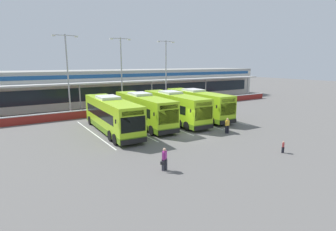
{
  "coord_description": "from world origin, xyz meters",
  "views": [
    {
      "loc": [
        -16.15,
        -20.72,
        7.28
      ],
      "look_at": [
        -0.9,
        3.0,
        1.6
      ],
      "focal_mm": 27.88,
      "sensor_mm": 36.0,
      "label": 1
    }
  ],
  "objects_px": {
    "coach_bus_right_centre": "(197,104)",
    "pedestrian_with_handbag": "(164,159)",
    "coach_bus_leftmost": "(112,116)",
    "pedestrian_child": "(283,147)",
    "coach_bus_centre": "(174,108)",
    "lamp_post_west": "(68,71)",
    "lamp_post_centre": "(121,70)",
    "coach_bus_left_centre": "(143,110)",
    "lamp_post_east": "(166,69)",
    "pedestrian_in_dark_coat": "(227,125)"
  },
  "relations": [
    {
      "from": "lamp_post_east",
      "to": "coach_bus_right_centre",
      "type": "bearing_deg",
      "value": -99.62
    },
    {
      "from": "coach_bus_left_centre",
      "to": "pedestrian_with_handbag",
      "type": "distance_m",
      "value": 13.87
    },
    {
      "from": "coach_bus_left_centre",
      "to": "lamp_post_centre",
      "type": "xyz_separation_m",
      "value": [
        1.67,
        10.18,
        4.5
      ]
    },
    {
      "from": "coach_bus_right_centre",
      "to": "pedestrian_with_handbag",
      "type": "xyz_separation_m",
      "value": [
        -13.32,
        -12.89,
        -0.93
      ]
    },
    {
      "from": "coach_bus_left_centre",
      "to": "lamp_post_west",
      "type": "xyz_separation_m",
      "value": [
        -6.19,
        9.83,
        4.5
      ]
    },
    {
      "from": "pedestrian_in_dark_coat",
      "to": "lamp_post_east",
      "type": "distance_m",
      "value": 20.31
    },
    {
      "from": "coach_bus_centre",
      "to": "lamp_post_west",
      "type": "bearing_deg",
      "value": 135.0
    },
    {
      "from": "pedestrian_child",
      "to": "pedestrian_in_dark_coat",
      "type": "bearing_deg",
      "value": 85.06
    },
    {
      "from": "lamp_post_centre",
      "to": "pedestrian_with_handbag",
      "type": "bearing_deg",
      "value": -106.33
    },
    {
      "from": "pedestrian_in_dark_coat",
      "to": "pedestrian_child",
      "type": "relative_size",
      "value": 1.61
    },
    {
      "from": "coach_bus_leftmost",
      "to": "pedestrian_in_dark_coat",
      "type": "relative_size",
      "value": 7.56
    },
    {
      "from": "lamp_post_west",
      "to": "lamp_post_centre",
      "type": "height_order",
      "value": "same"
    },
    {
      "from": "lamp_post_west",
      "to": "lamp_post_centre",
      "type": "bearing_deg",
      "value": 2.59
    },
    {
      "from": "coach_bus_leftmost",
      "to": "pedestrian_child",
      "type": "height_order",
      "value": "coach_bus_leftmost"
    },
    {
      "from": "coach_bus_right_centre",
      "to": "lamp_post_centre",
      "type": "relative_size",
      "value": 1.11
    },
    {
      "from": "coach_bus_right_centre",
      "to": "lamp_post_west",
      "type": "height_order",
      "value": "lamp_post_west"
    },
    {
      "from": "lamp_post_west",
      "to": "lamp_post_east",
      "type": "height_order",
      "value": "same"
    },
    {
      "from": "coach_bus_leftmost",
      "to": "lamp_post_east",
      "type": "height_order",
      "value": "lamp_post_east"
    },
    {
      "from": "coach_bus_centre",
      "to": "coach_bus_right_centre",
      "type": "distance_m",
      "value": 4.15
    },
    {
      "from": "coach_bus_left_centre",
      "to": "coach_bus_centre",
      "type": "height_order",
      "value": "same"
    },
    {
      "from": "coach_bus_leftmost",
      "to": "lamp_post_west",
      "type": "relative_size",
      "value": 1.11
    },
    {
      "from": "coach_bus_left_centre",
      "to": "lamp_post_centre",
      "type": "height_order",
      "value": "lamp_post_centre"
    },
    {
      "from": "coach_bus_left_centre",
      "to": "pedestrian_in_dark_coat",
      "type": "distance_m",
      "value": 9.98
    },
    {
      "from": "pedestrian_child",
      "to": "pedestrian_with_handbag",
      "type": "bearing_deg",
      "value": 167.61
    },
    {
      "from": "coach_bus_leftmost",
      "to": "lamp_post_west",
      "type": "height_order",
      "value": "lamp_post_west"
    },
    {
      "from": "coach_bus_right_centre",
      "to": "lamp_post_centre",
      "type": "distance_m",
      "value": 12.91
    },
    {
      "from": "coach_bus_centre",
      "to": "lamp_post_east",
      "type": "xyz_separation_m",
      "value": [
        5.97,
        11.38,
        4.5
      ]
    },
    {
      "from": "coach_bus_right_centre",
      "to": "lamp_post_east",
      "type": "xyz_separation_m",
      "value": [
        1.84,
        10.88,
        4.5
      ]
    },
    {
      "from": "coach_bus_centre",
      "to": "pedestrian_child",
      "type": "bearing_deg",
      "value": -86.29
    },
    {
      "from": "lamp_post_east",
      "to": "pedestrian_child",
      "type": "bearing_deg",
      "value": -100.93
    },
    {
      "from": "coach_bus_left_centre",
      "to": "lamp_post_east",
      "type": "relative_size",
      "value": 1.11
    },
    {
      "from": "coach_bus_left_centre",
      "to": "pedestrian_child",
      "type": "relative_size",
      "value": 12.2
    },
    {
      "from": "coach_bus_leftmost",
      "to": "pedestrian_child",
      "type": "relative_size",
      "value": 12.2
    },
    {
      "from": "pedestrian_in_dark_coat",
      "to": "coach_bus_right_centre",
      "type": "bearing_deg",
      "value": 72.54
    },
    {
      "from": "coach_bus_centre",
      "to": "pedestrian_with_handbag",
      "type": "xyz_separation_m",
      "value": [
        -9.19,
        -12.39,
        -0.93
      ]
    },
    {
      "from": "coach_bus_left_centre",
      "to": "pedestrian_child",
      "type": "xyz_separation_m",
      "value": [
        5.06,
        -15.1,
        -1.24
      ]
    },
    {
      "from": "pedestrian_child",
      "to": "lamp_post_centre",
      "type": "bearing_deg",
      "value": 97.64
    },
    {
      "from": "lamp_post_east",
      "to": "pedestrian_with_handbag",
      "type": "bearing_deg",
      "value": -122.53
    },
    {
      "from": "coach_bus_leftmost",
      "to": "pedestrian_in_dark_coat",
      "type": "height_order",
      "value": "coach_bus_leftmost"
    },
    {
      "from": "coach_bus_left_centre",
      "to": "pedestrian_child",
      "type": "distance_m",
      "value": 15.97
    },
    {
      "from": "coach_bus_leftmost",
      "to": "coach_bus_centre",
      "type": "bearing_deg",
      "value": 3.81
    },
    {
      "from": "coach_bus_leftmost",
      "to": "pedestrian_in_dark_coat",
      "type": "xyz_separation_m",
      "value": [
        10.01,
        -7.12,
        -0.91
      ]
    },
    {
      "from": "lamp_post_east",
      "to": "pedestrian_in_dark_coat",
      "type": "bearing_deg",
      "value": -103.05
    },
    {
      "from": "coach_bus_right_centre",
      "to": "lamp_post_east",
      "type": "height_order",
      "value": "lamp_post_east"
    },
    {
      "from": "coach_bus_right_centre",
      "to": "lamp_post_centre",
      "type": "bearing_deg",
      "value": 122.87
    },
    {
      "from": "pedestrian_in_dark_coat",
      "to": "lamp_post_centre",
      "type": "bearing_deg",
      "value": 102.27
    },
    {
      "from": "coach_bus_leftmost",
      "to": "coach_bus_centre",
      "type": "relative_size",
      "value": 1.0
    },
    {
      "from": "coach_bus_right_centre",
      "to": "lamp_post_west",
      "type": "bearing_deg",
      "value": 145.81
    },
    {
      "from": "coach_bus_leftmost",
      "to": "lamp_post_centre",
      "type": "height_order",
      "value": "lamp_post_centre"
    },
    {
      "from": "coach_bus_centre",
      "to": "pedestrian_in_dark_coat",
      "type": "relative_size",
      "value": 7.56
    }
  ]
}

